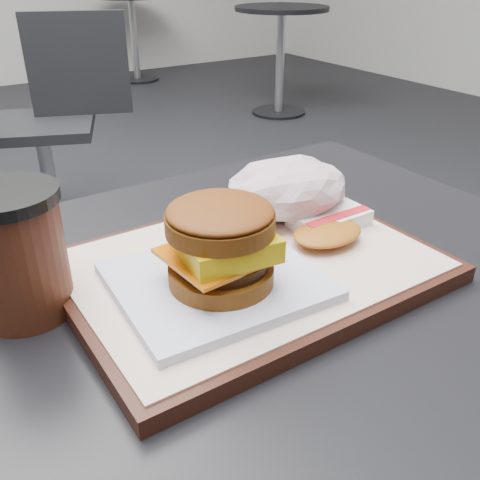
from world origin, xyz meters
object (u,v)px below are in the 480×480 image
object	(u,v)px
customer_table	(240,404)
serving_tray	(250,268)
hash_brown	(329,225)
coffee_cup	(16,249)
breakfast_sandwich	(220,253)
crumpled_wrapper	(289,189)
neighbor_chair	(54,111)

from	to	relation	value
customer_table	serving_tray	size ratio (longest dim) A/B	2.11
hash_brown	coffee_cup	distance (m)	0.33
serving_tray	breakfast_sandwich	bearing A→B (deg)	-151.36
crumpled_wrapper	neighbor_chair	distance (m)	1.78
serving_tray	crumpled_wrapper	size ratio (longest dim) A/B	2.49
breakfast_sandwich	customer_table	bearing A→B (deg)	36.33
breakfast_sandwich	crumpled_wrapper	world-z (taller)	breakfast_sandwich
crumpled_wrapper	coffee_cup	distance (m)	0.32
coffee_cup	neighbor_chair	size ratio (longest dim) A/B	0.14
customer_table	breakfast_sandwich	distance (m)	0.25
customer_table	hash_brown	world-z (taller)	hash_brown
hash_brown	coffee_cup	world-z (taller)	coffee_cup
hash_brown	crumpled_wrapper	bearing A→B (deg)	96.66
serving_tray	coffee_cup	world-z (taller)	coffee_cup
customer_table	serving_tray	distance (m)	0.20
breakfast_sandwich	crumpled_wrapper	bearing A→B (deg)	31.56
serving_tray	crumpled_wrapper	world-z (taller)	crumpled_wrapper
breakfast_sandwich	crumpled_wrapper	size ratio (longest dim) A/B	1.31
customer_table	serving_tray	world-z (taller)	serving_tray
customer_table	crumpled_wrapper	bearing A→B (deg)	29.47
crumpled_wrapper	neighbor_chair	bearing A→B (deg)	84.11
hash_brown	serving_tray	bearing A→B (deg)	-179.72
customer_table	crumpled_wrapper	size ratio (longest dim) A/B	5.23
customer_table	hash_brown	distance (m)	0.25
customer_table	breakfast_sandwich	size ratio (longest dim) A/B	4.00
hash_brown	neighbor_chair	xyz separation A→B (m)	(0.17, 1.81, -0.29)
serving_tray	crumpled_wrapper	distance (m)	0.13
customer_table	neighbor_chair	world-z (taller)	neighbor_chair
customer_table	serving_tray	bearing A→B (deg)	-19.96
breakfast_sandwich	hash_brown	world-z (taller)	breakfast_sandwich
breakfast_sandwich	crumpled_wrapper	distance (m)	0.18
crumpled_wrapper	coffee_cup	world-z (taller)	coffee_cup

